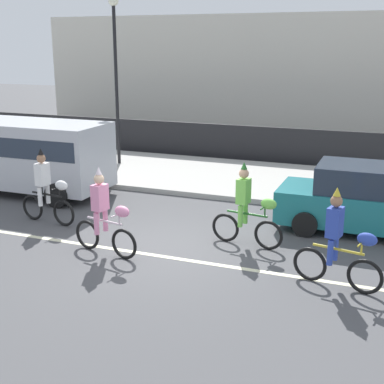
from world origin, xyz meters
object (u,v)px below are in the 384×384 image
(parade_cyclist_zebra, at_px, (47,191))
(parked_van_silver, at_px, (29,152))
(parade_cyclist_lime, at_px, (248,210))
(parked_car_teal, at_px, (364,200))
(parade_cyclist_cobalt, at_px, (339,245))
(street_lamp_post, at_px, (115,56))
(parade_cyclist_pink, at_px, (105,217))
(pedestrian_onlooker, at_px, (24,140))

(parade_cyclist_zebra, relative_size, parked_van_silver, 0.38)
(parade_cyclist_lime, bearing_deg, parked_car_teal, 39.51)
(parade_cyclist_lime, xyz_separation_m, parade_cyclist_cobalt, (2.15, -1.46, 0.00))
(parked_van_silver, height_order, street_lamp_post, street_lamp_post)
(parade_cyclist_zebra, height_order, parade_cyclist_cobalt, same)
(parked_car_teal, bearing_deg, parked_van_silver, -179.78)
(parade_cyclist_zebra, relative_size, parade_cyclist_pink, 1.00)
(parade_cyclist_cobalt, relative_size, parked_van_silver, 0.38)
(parade_cyclist_zebra, xyz_separation_m, parked_van_silver, (-2.21, 2.20, 0.44))
(parade_cyclist_zebra, xyz_separation_m, parade_cyclist_pink, (2.42, -1.30, 0.00))
(parade_cyclist_lime, height_order, pedestrian_onlooker, parade_cyclist_lime)
(parade_cyclist_zebra, xyz_separation_m, parade_cyclist_cobalt, (7.27, -1.17, 0.00))
(parade_cyclist_cobalt, distance_m, parked_car_teal, 3.41)
(parade_cyclist_pink, distance_m, parade_cyclist_cobalt, 4.85)
(parade_cyclist_cobalt, xyz_separation_m, pedestrian_onlooker, (-11.90, 6.20, 0.17))
(parked_van_silver, relative_size, parked_car_teal, 1.22)
(parade_cyclist_zebra, height_order, parked_car_teal, parade_cyclist_zebra)
(parade_cyclist_zebra, relative_size, parked_car_teal, 0.47)
(parade_cyclist_pink, xyz_separation_m, pedestrian_onlooker, (-7.05, 6.34, 0.17))
(pedestrian_onlooker, bearing_deg, parked_van_silver, -49.51)
(parade_cyclist_zebra, bearing_deg, parade_cyclist_cobalt, -9.12)
(parade_cyclist_lime, bearing_deg, parked_van_silver, 165.44)
(parade_cyclist_pink, xyz_separation_m, parade_cyclist_cobalt, (4.85, 0.14, 0.00))
(parade_cyclist_lime, relative_size, parked_van_silver, 0.38)
(parade_cyclist_lime, distance_m, pedestrian_onlooker, 10.85)
(parade_cyclist_lime, bearing_deg, parade_cyclist_pink, -149.38)
(street_lamp_post, bearing_deg, parade_cyclist_lime, -42.48)
(parked_car_teal, distance_m, street_lamp_post, 10.31)
(parked_van_silver, xyz_separation_m, parked_car_teal, (9.69, 0.04, -0.50))
(parade_cyclist_cobalt, distance_m, pedestrian_onlooker, 13.42)
(parked_van_silver, bearing_deg, parade_cyclist_cobalt, -19.55)
(parade_cyclist_zebra, relative_size, pedestrian_onlooker, 1.19)
(parade_cyclist_cobalt, bearing_deg, parade_cyclist_lime, 145.72)
(parade_cyclist_lime, xyz_separation_m, parked_van_silver, (-7.34, 1.90, 0.44))
(pedestrian_onlooker, bearing_deg, parade_cyclist_pink, -41.94)
(pedestrian_onlooker, bearing_deg, parade_cyclist_cobalt, -27.52)
(parade_cyclist_pink, bearing_deg, street_lamp_post, 116.91)
(parked_van_silver, xyz_separation_m, street_lamp_post, (0.77, 4.10, 2.71))
(parked_van_silver, distance_m, pedestrian_onlooker, 3.74)
(parade_cyclist_pink, relative_size, street_lamp_post, 0.33)
(parked_car_teal, bearing_deg, parade_cyclist_pink, -145.00)
(parade_cyclist_cobalt, distance_m, parked_van_silver, 10.07)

